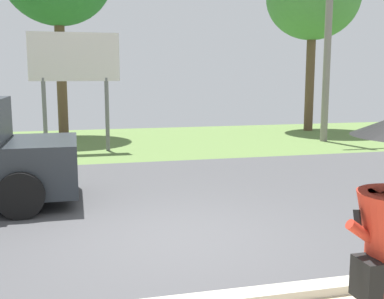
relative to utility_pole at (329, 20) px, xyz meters
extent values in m
cube|color=#424244|center=(-7.02, -6.50, -4.15)|extent=(40.00, 8.00, 0.10)
cube|color=#57733A|center=(-7.02, 1.50, -4.15)|extent=(40.00, 8.00, 0.10)
cylinder|color=#B22D1E|center=(-6.40, -11.90, -2.94)|extent=(0.29, 0.08, 0.24)
cube|color=black|center=(-6.44, -11.87, -2.84)|extent=(0.02, 0.11, 0.16)
cube|color=black|center=(-6.41, -11.97, -3.25)|extent=(0.12, 0.24, 0.30)
cube|color=#2D3842|center=(-9.62, -5.94, -2.67)|extent=(0.10, 1.70, 0.77)
cylinder|color=black|center=(-9.27, -4.94, -3.72)|extent=(0.76, 0.28, 0.76)
cylinder|color=black|center=(-9.27, -6.94, -3.72)|extent=(0.76, 0.28, 0.76)
cylinder|color=gray|center=(0.00, 0.00, -0.18)|extent=(0.24, 0.24, 7.83)
cylinder|color=slate|center=(-9.24, -0.34, -3.00)|extent=(0.12, 0.12, 2.20)
cylinder|color=slate|center=(-7.44, -0.34, -3.00)|extent=(0.12, 0.12, 2.20)
cube|color=silver|center=(-8.34, -0.34, -1.30)|extent=(2.60, 0.10, 1.40)
cylinder|color=brown|center=(1.02, 3.09, -2.01)|extent=(0.36, 0.36, 4.18)
cylinder|color=brown|center=(-8.81, 3.23, -1.83)|extent=(0.36, 0.36, 4.53)
camera|label=1|loc=(-8.37, -14.73, -1.82)|focal=44.18mm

